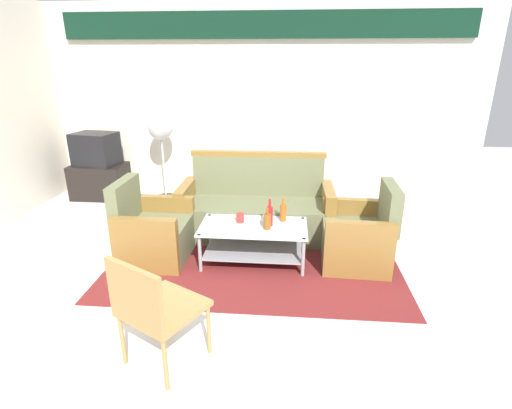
# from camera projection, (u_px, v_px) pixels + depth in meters

# --- Properties ---
(ground_plane) EXTENTS (14.00, 14.00, 0.00)m
(ground_plane) POSITION_uv_depth(u_px,v_px,m) (239.00, 297.00, 3.53)
(ground_plane) COLOR white
(wall_back) EXTENTS (6.52, 0.19, 2.80)m
(wall_back) POSITION_uv_depth(u_px,v_px,m) (263.00, 98.00, 5.88)
(wall_back) COLOR silver
(wall_back) RESTS_ON ground
(rug) EXTENTS (2.98, 2.03, 0.01)m
(rug) POSITION_uv_depth(u_px,v_px,m) (255.00, 257.00, 4.25)
(rug) COLOR maroon
(rug) RESTS_ON ground
(couch) EXTENTS (1.80, 0.75, 0.96)m
(couch) POSITION_uv_depth(u_px,v_px,m) (256.00, 210.00, 4.72)
(couch) COLOR #6B704C
(couch) RESTS_ON rug
(armchair_left) EXTENTS (0.70, 0.76, 0.85)m
(armchair_left) POSITION_uv_depth(u_px,v_px,m) (153.00, 233.00, 4.16)
(armchair_left) COLOR #6B704C
(armchair_left) RESTS_ON rug
(armchair_right) EXTENTS (0.73, 0.79, 0.85)m
(armchair_right) POSITION_uv_depth(u_px,v_px,m) (359.00, 237.00, 4.06)
(armchair_right) COLOR #6B704C
(armchair_right) RESTS_ON rug
(coffee_table) EXTENTS (1.10, 0.60, 0.40)m
(coffee_table) POSITION_uv_depth(u_px,v_px,m) (253.00, 238.00, 4.07)
(coffee_table) COLOR silver
(coffee_table) RESTS_ON rug
(bottle_brown) EXTENTS (0.07, 0.07, 0.22)m
(bottle_brown) POSITION_uv_depth(u_px,v_px,m) (267.00, 221.00, 3.93)
(bottle_brown) COLOR brown
(bottle_brown) RESTS_ON coffee_table
(bottle_red) EXTENTS (0.07, 0.07, 0.29)m
(bottle_red) POSITION_uv_depth(u_px,v_px,m) (270.00, 215.00, 4.01)
(bottle_red) COLOR red
(bottle_red) RESTS_ON coffee_table
(bottle_orange) EXTENTS (0.06, 0.06, 0.26)m
(bottle_orange) POSITION_uv_depth(u_px,v_px,m) (283.00, 212.00, 4.12)
(bottle_orange) COLOR #D85919
(bottle_orange) RESTS_ON coffee_table
(cup) EXTENTS (0.08, 0.08, 0.10)m
(cup) POSITION_uv_depth(u_px,v_px,m) (240.00, 218.00, 4.10)
(cup) COLOR red
(cup) RESTS_ON coffee_table
(tv_stand) EXTENTS (0.80, 0.50, 0.52)m
(tv_stand) POSITION_uv_depth(u_px,v_px,m) (100.00, 181.00, 6.03)
(tv_stand) COLOR black
(tv_stand) RESTS_ON ground
(television) EXTENTS (0.67, 0.54, 0.48)m
(television) POSITION_uv_depth(u_px,v_px,m) (96.00, 149.00, 5.86)
(television) COLOR black
(television) RESTS_ON tv_stand
(pedestal_fan) EXTENTS (0.36, 0.36, 1.27)m
(pedestal_fan) POSITION_uv_depth(u_px,v_px,m) (161.00, 132.00, 5.73)
(pedestal_fan) COLOR #2D2D33
(pedestal_fan) RESTS_ON ground
(wicker_chair) EXTENTS (0.65, 0.65, 0.84)m
(wicker_chair) POSITION_uv_depth(u_px,v_px,m) (153.00, 305.00, 2.58)
(wicker_chair) COLOR #AD844C
(wicker_chair) RESTS_ON ground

